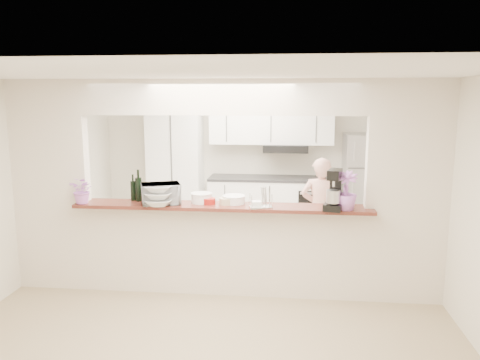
# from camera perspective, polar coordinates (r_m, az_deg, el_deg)

# --- Properties ---
(floor) EXTENTS (6.00, 6.00, 0.00)m
(floor) POSITION_cam_1_polar(r_m,az_deg,el_deg) (5.74, -2.08, -13.57)
(floor) COLOR tan
(floor) RESTS_ON ground
(tile_overlay) EXTENTS (5.00, 2.90, 0.01)m
(tile_overlay) POSITION_cam_1_polar(r_m,az_deg,el_deg) (7.17, -0.35, -8.57)
(tile_overlay) COLOR beige
(tile_overlay) RESTS_ON floor
(partition) EXTENTS (5.00, 0.15, 2.50)m
(partition) POSITION_cam_1_polar(r_m,az_deg,el_deg) (5.32, -2.18, 1.22)
(partition) COLOR silver
(partition) RESTS_ON floor
(bar_counter) EXTENTS (3.40, 0.38, 1.09)m
(bar_counter) POSITION_cam_1_polar(r_m,az_deg,el_deg) (5.53, -2.12, -8.12)
(bar_counter) COLOR silver
(bar_counter) RESTS_ON floor
(kitchen_cabinets) EXTENTS (3.15, 0.62, 2.25)m
(kitchen_cabinets) POSITION_cam_1_polar(r_m,az_deg,el_deg) (8.09, -0.77, 0.68)
(kitchen_cabinets) COLOR white
(kitchen_cabinets) RESTS_ON floor
(refrigerator) EXTENTS (0.75, 0.70, 1.70)m
(refrigerator) POSITION_cam_1_polar(r_m,az_deg,el_deg) (8.09, 15.11, -0.57)
(refrigerator) COLOR #B5B4BA
(refrigerator) RESTS_ON floor
(flower_left) EXTENTS (0.34, 0.31, 0.31)m
(flower_left) POSITION_cam_1_polar(r_m,az_deg,el_deg) (5.67, -18.63, -1.19)
(flower_left) COLOR pink
(flower_left) RESTS_ON bar_counter
(wine_bottle_a) EXTENTS (0.06, 0.06, 0.31)m
(wine_bottle_a) POSITION_cam_1_polar(r_m,az_deg,el_deg) (5.68, -12.89, -1.22)
(wine_bottle_a) COLOR black
(wine_bottle_a) RESTS_ON bar_counter
(wine_bottle_b) EXTENTS (0.08, 0.08, 0.38)m
(wine_bottle_b) POSITION_cam_1_polar(r_m,az_deg,el_deg) (5.62, -12.26, -1.06)
(wine_bottle_b) COLOR black
(wine_bottle_b) RESTS_ON bar_counter
(toaster_oven) EXTENTS (0.51, 0.43, 0.24)m
(toaster_oven) POSITION_cam_1_polar(r_m,az_deg,el_deg) (5.42, -9.64, -1.67)
(toaster_oven) COLOR #9E9EA2
(toaster_oven) RESTS_ON bar_counter
(serving_bowls) EXTENTS (0.33, 0.33, 0.23)m
(serving_bowls) POSITION_cam_1_polar(r_m,az_deg,el_deg) (5.35, -9.87, -1.89)
(serving_bowls) COLOR white
(serving_bowls) RESTS_ON bar_counter
(plate_stack_a) EXTENTS (0.25, 0.25, 0.11)m
(plate_stack_a) POSITION_cam_1_polar(r_m,az_deg,el_deg) (5.45, -4.72, -2.18)
(plate_stack_a) COLOR white
(plate_stack_a) RESTS_ON bar_counter
(plate_stack_b) EXTENTS (0.26, 0.26, 0.09)m
(plate_stack_b) POSITION_cam_1_polar(r_m,az_deg,el_deg) (5.39, -0.75, -2.38)
(plate_stack_b) COLOR white
(plate_stack_b) RESTS_ON bar_counter
(red_bowl) EXTENTS (0.15, 0.15, 0.07)m
(red_bowl) POSITION_cam_1_polar(r_m,az_deg,el_deg) (5.38, -3.78, -2.58)
(red_bowl) COLOR maroon
(red_bowl) RESTS_ON bar_counter
(tan_bowl) EXTENTS (0.16, 0.16, 0.08)m
(tan_bowl) POSITION_cam_1_polar(r_m,az_deg,el_deg) (5.35, -1.67, -2.59)
(tan_bowl) COLOR #C3B389
(tan_bowl) RESTS_ON bar_counter
(utensil_caddy) EXTENTS (0.27, 0.20, 0.23)m
(utensil_caddy) POSITION_cam_1_polar(r_m,az_deg,el_deg) (5.18, 2.55, -2.36)
(utensil_caddy) COLOR silver
(utensil_caddy) RESTS_ON bar_counter
(stand_mixer) EXTENTS (0.26, 0.34, 0.44)m
(stand_mixer) POSITION_cam_1_polar(r_m,az_deg,el_deg) (5.19, 11.46, -1.37)
(stand_mixer) COLOR black
(stand_mixer) RESTS_ON bar_counter
(flower_right) EXTENTS (0.29, 0.29, 0.42)m
(flower_right) POSITION_cam_1_polar(r_m,az_deg,el_deg) (5.19, 12.80, -1.28)
(flower_right) COLOR #D472CB
(flower_right) RESTS_ON bar_counter
(person) EXTENTS (0.56, 0.39, 1.47)m
(person) POSITION_cam_1_polar(r_m,az_deg,el_deg) (6.62, 9.73, -3.71)
(person) COLOR #DEA090
(person) RESTS_ON floor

